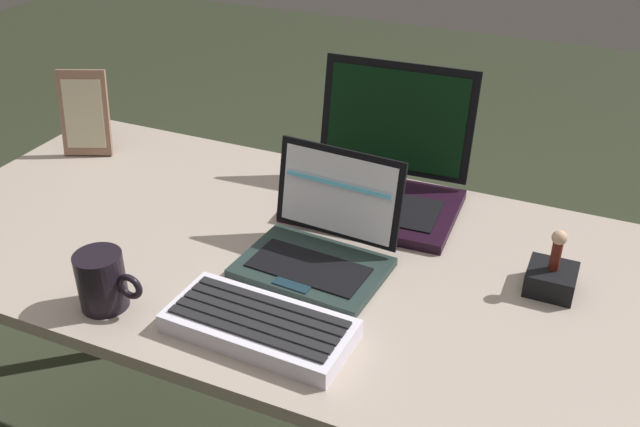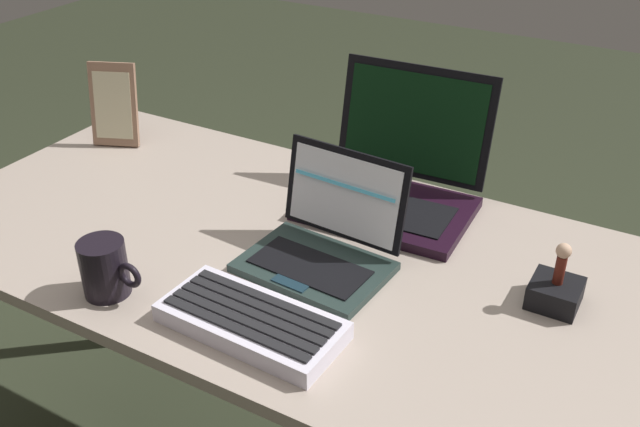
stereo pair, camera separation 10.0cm
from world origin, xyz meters
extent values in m
cube|color=#A49386|center=(0.00, 0.00, 0.72)|extent=(1.47, 0.72, 0.02)
cylinder|color=black|center=(-0.68, 0.30, 0.35)|extent=(0.05, 0.05, 0.70)
cylinder|color=black|center=(0.68, 0.30, 0.35)|extent=(0.05, 0.05, 0.70)
cube|color=#212F2C|center=(0.08, -0.05, 0.74)|extent=(0.26, 0.19, 0.02)
cube|color=black|center=(0.07, -0.06, 0.75)|extent=(0.21, 0.11, 0.00)
cube|color=#142834|center=(0.07, -0.11, 0.75)|extent=(0.07, 0.03, 0.00)
cube|color=black|center=(0.08, 0.06, 0.84)|extent=(0.25, 0.06, 0.16)
cube|color=white|center=(0.08, 0.05, 0.84)|extent=(0.22, 0.05, 0.14)
cube|color=#59CCF2|center=(0.08, 0.05, 0.86)|extent=(0.21, 0.02, 0.01)
cube|color=black|center=(0.10, 0.20, 0.74)|extent=(0.34, 0.24, 0.02)
cube|color=black|center=(0.10, 0.18, 0.75)|extent=(0.27, 0.14, 0.00)
cube|color=black|center=(0.11, 0.11, 0.75)|extent=(0.09, 0.04, 0.00)
cube|color=black|center=(0.10, 0.34, 0.88)|extent=(0.32, 0.07, 0.23)
cube|color=black|center=(0.10, 0.33, 0.87)|extent=(0.29, 0.06, 0.20)
cube|color=silver|center=(0.10, 0.33, 0.86)|extent=(0.27, 0.01, 0.01)
cube|color=silver|center=(0.07, -0.23, 0.74)|extent=(0.30, 0.14, 0.03)
cube|color=black|center=(0.07, -0.27, 0.76)|extent=(0.27, 0.03, 0.00)
cube|color=black|center=(0.07, -0.25, 0.76)|extent=(0.27, 0.03, 0.00)
cube|color=black|center=(0.07, -0.23, 0.76)|extent=(0.27, 0.03, 0.00)
cube|color=black|center=(0.07, -0.21, 0.76)|extent=(0.27, 0.03, 0.00)
cube|color=black|center=(0.07, -0.19, 0.76)|extent=(0.27, 0.03, 0.00)
cube|color=#8A6650|center=(-0.60, 0.18, 0.83)|extent=(0.12, 0.09, 0.19)
cube|color=beige|center=(-0.59, 0.18, 0.83)|extent=(0.09, 0.06, 0.15)
cube|color=#8A6650|center=(-0.61, 0.21, 0.74)|extent=(0.02, 0.02, 0.03)
cube|color=black|center=(0.47, 0.07, 0.75)|extent=(0.08, 0.08, 0.04)
cylinder|color=#521910|center=(0.47, 0.07, 0.80)|extent=(0.02, 0.02, 0.05)
sphere|color=tan|center=(0.47, 0.07, 0.83)|extent=(0.03, 0.03, 0.03)
cylinder|color=black|center=(-0.20, -0.27, 0.78)|extent=(0.08, 0.08, 0.10)
torus|color=black|center=(-0.14, -0.27, 0.78)|extent=(0.05, 0.01, 0.05)
camera|label=1|loc=(0.50, -0.98, 1.46)|focal=40.02mm
camera|label=2|loc=(0.59, -0.94, 1.46)|focal=40.02mm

